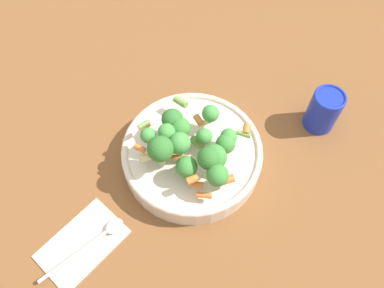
% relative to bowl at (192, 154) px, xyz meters
% --- Properties ---
extents(ground_plane, '(3.00, 3.00, 0.00)m').
position_rel_bowl_xyz_m(ground_plane, '(0.00, 0.00, -0.03)').
color(ground_plane, brown).
extents(bowl, '(0.28, 0.28, 0.05)m').
position_rel_bowl_xyz_m(bowl, '(0.00, 0.00, 0.00)').
color(bowl, beige).
rests_on(bowl, ground_plane).
extents(pasta_salad, '(0.23, 0.23, 0.09)m').
position_rel_bowl_xyz_m(pasta_salad, '(0.00, 0.02, 0.07)').
color(pasta_salad, '#8CB766').
rests_on(pasta_salad, bowl).
extents(cup, '(0.07, 0.07, 0.10)m').
position_rel_bowl_xyz_m(cup, '(-0.29, -0.02, 0.02)').
color(cup, '#192DAD').
rests_on(cup, ground_plane).
extents(napkin, '(0.18, 0.17, 0.01)m').
position_rel_bowl_xyz_m(napkin, '(0.24, 0.12, -0.03)').
color(napkin, beige).
rests_on(napkin, ground_plane).
extents(spoon, '(0.17, 0.09, 0.01)m').
position_rel_bowl_xyz_m(spoon, '(0.21, 0.12, -0.02)').
color(spoon, silver).
rests_on(spoon, napkin).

